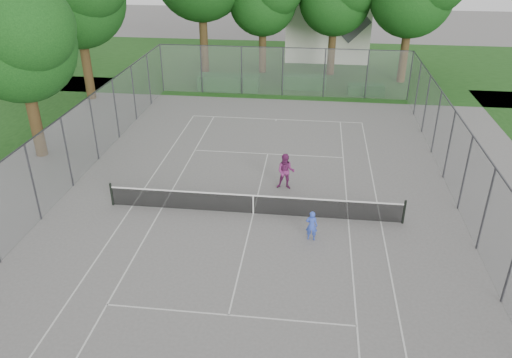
# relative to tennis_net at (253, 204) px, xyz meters

# --- Properties ---
(ground) EXTENTS (120.00, 120.00, 0.00)m
(ground) POSITION_rel_tennis_net_xyz_m (0.00, 0.00, -0.51)
(ground) COLOR #64625F
(ground) RESTS_ON ground
(grass_far) EXTENTS (60.00, 20.00, 0.00)m
(grass_far) POSITION_rel_tennis_net_xyz_m (0.00, 26.00, -0.51)
(grass_far) COLOR #184213
(grass_far) RESTS_ON ground
(court_markings) EXTENTS (11.03, 23.83, 0.01)m
(court_markings) POSITION_rel_tennis_net_xyz_m (0.00, 0.00, -0.50)
(court_markings) COLOR silver
(court_markings) RESTS_ON ground
(tennis_net) EXTENTS (12.87, 0.10, 1.10)m
(tennis_net) POSITION_rel_tennis_net_xyz_m (0.00, 0.00, 0.00)
(tennis_net) COLOR black
(tennis_net) RESTS_ON ground
(perimeter_fence) EXTENTS (18.08, 34.08, 3.52)m
(perimeter_fence) POSITION_rel_tennis_net_xyz_m (0.00, 0.00, 1.30)
(perimeter_fence) COLOR #38383D
(perimeter_fence) RESTS_ON ground
(tree_side_front) EXTENTS (6.41, 5.85, 9.22)m
(tree_side_front) POSITION_rel_tennis_net_xyz_m (-12.23, 4.75, 5.82)
(tree_side_front) COLOR #3D2B16
(tree_side_front) RESTS_ON ground
(hedge_left) EXTENTS (4.57, 1.37, 1.14)m
(hedge_left) POSITION_rel_tennis_net_xyz_m (-4.14, 17.84, 0.06)
(hedge_left) COLOR #174819
(hedge_left) RESTS_ON ground
(hedge_mid) EXTENTS (3.31, 0.95, 1.04)m
(hedge_mid) POSITION_rel_tennis_net_xyz_m (1.54, 18.84, 0.01)
(hedge_mid) COLOR #174819
(hedge_mid) RESTS_ON ground
(hedge_right) EXTENTS (2.63, 0.97, 0.79)m
(hedge_right) POSITION_rel_tennis_net_xyz_m (6.12, 17.87, -0.12)
(hedge_right) COLOR #174819
(hedge_right) RESTS_ON ground
(house) EXTENTS (7.46, 5.78, 9.28)m
(house) POSITION_rel_tennis_net_xyz_m (3.24, 29.43, 3.23)
(house) COLOR white
(house) RESTS_ON ground
(girl_player) EXTENTS (0.50, 0.35, 1.29)m
(girl_player) POSITION_rel_tennis_net_xyz_m (2.55, -1.68, 0.13)
(girl_player) COLOR blue
(girl_player) RESTS_ON ground
(woman_player) EXTENTS (0.88, 0.70, 1.77)m
(woman_player) POSITION_rel_tennis_net_xyz_m (1.23, 2.54, 0.37)
(woman_player) COLOR #7E2A68
(woman_player) RESTS_ON ground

